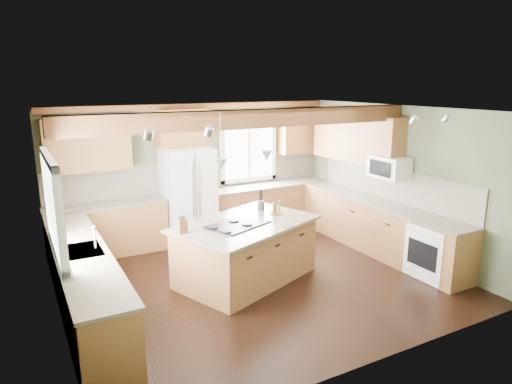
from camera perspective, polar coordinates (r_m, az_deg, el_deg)
floor at (r=7.21m, az=0.05°, el=-10.84°), size 5.60×5.60×0.00m
ceiling at (r=6.57m, az=0.06°, el=10.24°), size 5.60×5.60×0.00m
wall_back at (r=9.00m, az=-7.57°, el=2.72°), size 5.60×0.00×5.60m
wall_left at (r=6.02m, az=-24.13°, el=-3.91°), size 0.00×5.00×5.00m
wall_right at (r=8.45m, az=17.00°, el=1.50°), size 0.00×5.00×5.00m
ceiling_beam at (r=6.67m, az=-0.36°, el=9.17°), size 5.55×0.26×0.26m
soffit_trim at (r=8.76m, az=-7.58°, el=10.59°), size 5.55×0.20×0.10m
backsplash_back at (r=9.01m, az=-7.51°, el=2.14°), size 5.58×0.03×0.58m
backsplash_right at (r=8.49m, az=16.65°, el=0.96°), size 0.03×3.70×0.58m
base_cab_back_left at (r=8.47m, az=-18.03°, el=-4.56°), size 2.02×0.60×0.88m
counter_back_left at (r=8.35m, az=-18.26°, el=-1.56°), size 2.06×0.64×0.04m
base_cab_back_right at (r=9.56m, az=1.61°, el=-1.82°), size 2.62×0.60×0.88m
counter_back_right at (r=9.45m, az=1.63°, el=0.87°), size 2.66×0.64×0.04m
base_cab_left at (r=6.39m, az=-20.68°, el=-10.85°), size 0.60×3.70×0.88m
counter_left at (r=6.22m, az=-21.04°, el=-6.98°), size 0.64×3.74×0.04m
base_cab_right at (r=8.49m, az=14.93°, el=-4.31°), size 0.60×3.70×0.88m
counter_right at (r=8.36m, az=15.12°, el=-1.31°), size 0.64×3.74×0.04m
upper_cab_back_left at (r=8.24m, az=-20.34°, el=5.55°), size 1.40×0.35×0.90m
upper_cab_over_fridge at (r=8.61m, az=-9.20°, el=7.89°), size 0.96×0.35×0.70m
upper_cab_right at (r=8.87m, az=12.36°, el=6.61°), size 0.35×2.20×0.90m
upper_cab_back_corner at (r=9.80m, az=5.44°, el=7.51°), size 0.90×0.35×0.90m
window_left at (r=6.01m, az=-24.21°, el=-1.48°), size 0.04×1.60×1.05m
window_back at (r=9.40m, az=-1.00°, el=4.85°), size 1.10×0.04×1.00m
sink at (r=6.21m, az=-21.05°, el=-6.93°), size 0.50×0.65×0.03m
faucet at (r=6.19m, az=-19.51°, el=-5.46°), size 0.02×0.02×0.28m
dishwasher at (r=5.24m, az=-18.43°, el=-16.44°), size 0.60×0.60×0.84m
oven at (r=7.65m, az=21.55°, el=-6.90°), size 0.60×0.72×0.84m
microwave at (r=8.21m, az=16.29°, el=3.00°), size 0.40×0.70×0.38m
pendant_left at (r=6.32m, az=-4.40°, el=3.48°), size 0.18×0.18×0.16m
pendant_right at (r=7.06m, az=1.32°, el=4.59°), size 0.18×0.18×0.16m
refrigerator at (r=8.64m, az=-8.43°, el=-0.50°), size 0.90×0.74×1.80m
island at (r=7.07m, az=-1.32°, el=-7.52°), size 2.31×1.87×0.88m
island_top at (r=6.91m, az=-1.34°, el=-3.96°), size 2.48×2.04×0.04m
cooktop at (r=6.79m, az=-2.27°, el=-4.05°), size 1.02×0.85×0.02m
knife_block at (r=6.50m, az=-9.16°, el=-4.19°), size 0.12×0.09×0.20m
utensil_crock at (r=7.54m, az=0.64°, el=-1.68°), size 0.16×0.16×0.16m
bottle_tray at (r=7.33m, az=2.62°, el=-1.94°), size 0.24×0.24×0.21m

